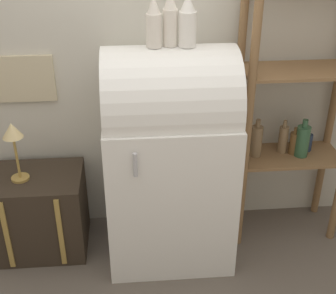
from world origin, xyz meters
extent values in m
plane|color=#60564C|center=(0.00, 0.00, 0.00)|extent=(12.00, 12.00, 0.00)
cube|color=beige|center=(0.00, 0.58, 1.35)|extent=(7.00, 0.05, 2.70)
cube|color=#C6B793|center=(-0.92, 0.54, 1.09)|extent=(0.48, 0.02, 0.29)
cube|color=white|center=(0.00, 0.22, 0.49)|extent=(0.76, 0.66, 0.99)
cylinder|color=white|center=(0.00, 0.22, 1.05)|extent=(0.74, 0.63, 0.63)
cylinder|color=#B7B7BC|center=(-0.21, -0.13, 0.85)|extent=(0.02, 0.02, 0.14)
cube|color=#33281E|center=(-0.84, 0.29, 0.27)|extent=(0.58, 0.44, 0.54)
cube|color=#AD8942|center=(-1.00, 0.06, 0.27)|extent=(0.03, 0.01, 0.49)
cube|color=#AD8942|center=(-0.68, 0.06, 0.27)|extent=(0.03, 0.01, 0.49)
cylinder|color=olive|center=(0.47, 0.20, 0.88)|extent=(0.05, 0.05, 1.75)
cylinder|color=olive|center=(0.47, 0.51, 0.88)|extent=(0.05, 0.05, 1.75)
cylinder|color=olive|center=(1.12, 0.51, 0.88)|extent=(0.05, 0.05, 1.75)
cube|color=olive|center=(0.79, 0.35, 0.57)|extent=(0.68, 0.33, 0.02)
cube|color=olive|center=(0.79, 0.35, 1.16)|extent=(0.68, 0.33, 0.02)
cylinder|color=#23334C|center=(0.93, 0.40, 0.64)|extent=(0.07, 0.07, 0.11)
cylinder|color=#23334C|center=(0.93, 0.40, 0.71)|extent=(0.03, 0.03, 0.03)
cylinder|color=#7F6647|center=(0.76, 0.39, 0.68)|extent=(0.06, 0.06, 0.18)
cylinder|color=#7F6647|center=(0.76, 0.39, 0.79)|extent=(0.02, 0.02, 0.05)
cylinder|color=#335B3D|center=(0.87, 0.34, 0.69)|extent=(0.09, 0.09, 0.21)
cylinder|color=#335B3D|center=(0.87, 0.34, 0.82)|extent=(0.03, 0.03, 0.05)
cylinder|color=brown|center=(0.83, 0.36, 0.66)|extent=(0.06, 0.06, 0.15)
cylinder|color=brown|center=(0.83, 0.36, 0.75)|extent=(0.02, 0.02, 0.04)
cylinder|color=#7F6647|center=(0.58, 0.36, 0.69)|extent=(0.08, 0.08, 0.21)
cylinder|color=#7F6647|center=(0.58, 0.36, 0.82)|extent=(0.03, 0.03, 0.05)
cylinder|color=silver|center=(-0.08, 0.22, 1.45)|extent=(0.08, 0.08, 0.18)
cone|color=silver|center=(-0.08, 0.22, 1.59)|extent=(0.07, 0.07, 0.09)
cylinder|color=silver|center=(0.01, 0.23, 1.46)|extent=(0.08, 0.08, 0.19)
cylinder|color=white|center=(0.10, 0.22, 1.46)|extent=(0.09, 0.09, 0.18)
cone|color=white|center=(0.10, 0.22, 1.60)|extent=(0.08, 0.08, 0.10)
cylinder|color=#AD8942|center=(-0.91, 0.27, 0.55)|extent=(0.11, 0.11, 0.02)
cylinder|color=#AD8942|center=(-0.91, 0.27, 0.70)|extent=(0.02, 0.02, 0.27)
cone|color=#DBC184|center=(-0.91, 0.27, 0.88)|extent=(0.12, 0.12, 0.09)
camera|label=1|loc=(-0.22, -2.23, 2.10)|focal=50.00mm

